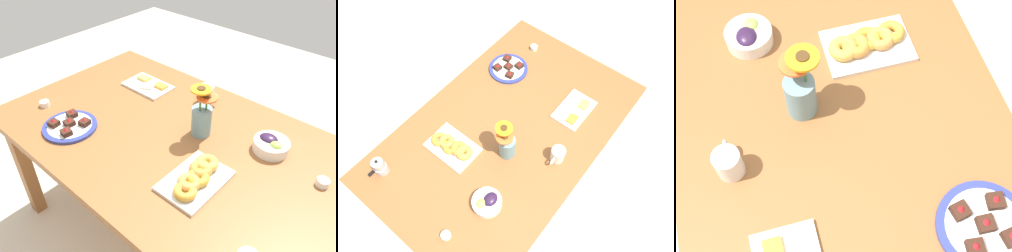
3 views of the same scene
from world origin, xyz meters
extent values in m
plane|color=beige|center=(0.00, 0.00, 0.00)|extent=(6.00, 6.00, 0.00)
cube|color=brown|center=(0.00, 0.00, 0.72)|extent=(1.60, 1.00, 0.04)
cube|color=brown|center=(0.72, -0.42, 0.35)|extent=(0.07, 0.07, 0.70)
cube|color=brown|center=(0.72, 0.42, 0.35)|extent=(0.07, 0.07, 0.70)
cylinder|color=white|center=(-0.03, 0.33, 0.79)|extent=(0.08, 0.08, 0.09)
cylinder|color=brown|center=(-0.03, 0.33, 0.83)|extent=(0.07, 0.07, 0.00)
torus|color=white|center=(0.02, 0.33, 0.79)|extent=(0.05, 0.01, 0.05)
cylinder|color=white|center=(0.41, 0.20, 0.77)|extent=(0.15, 0.15, 0.05)
ellipsoid|color=#2D1938|center=(0.39, 0.21, 0.79)|extent=(0.08, 0.07, 0.04)
ellipsoid|color=#9EC14C|center=(0.43, 0.19, 0.79)|extent=(0.05, 0.05, 0.04)
cube|color=orange|center=(-0.29, 0.26, 0.76)|extent=(0.07, 0.05, 0.01)
cube|color=white|center=(0.28, -0.16, 0.75)|extent=(0.19, 0.28, 0.01)
torus|color=gold|center=(0.30, -0.24, 0.77)|extent=(0.11, 0.11, 0.03)
torus|color=#D2863D|center=(0.28, -0.20, 0.77)|extent=(0.12, 0.12, 0.03)
torus|color=gold|center=(0.29, -0.16, 0.77)|extent=(0.12, 0.12, 0.03)
torus|color=#C88133|center=(0.27, -0.11, 0.77)|extent=(0.10, 0.10, 0.04)
torus|color=gold|center=(0.27, -0.07, 0.77)|extent=(0.13, 0.13, 0.04)
cylinder|color=navy|center=(-0.37, -0.28, 0.75)|extent=(0.25, 0.25, 0.01)
cylinder|color=white|center=(-0.37, -0.28, 0.75)|extent=(0.21, 0.21, 0.01)
cube|color=#381E14|center=(-0.42, -0.23, 0.77)|extent=(0.05, 0.05, 0.02)
cone|color=red|center=(-0.42, -0.23, 0.79)|extent=(0.02, 0.02, 0.01)
cube|color=#381E14|center=(-0.32, -0.23, 0.77)|extent=(0.05, 0.05, 0.02)
cone|color=red|center=(-0.32, -0.23, 0.79)|extent=(0.02, 0.02, 0.01)
cube|color=#381E14|center=(-0.42, -0.33, 0.77)|extent=(0.05, 0.05, 0.02)
cube|color=#381E14|center=(-0.32, -0.33, 0.77)|extent=(0.05, 0.05, 0.02)
cone|color=red|center=(-0.32, -0.33, 0.79)|extent=(0.02, 0.02, 0.01)
cube|color=#381E14|center=(-0.37, -0.28, 0.77)|extent=(0.05, 0.05, 0.02)
cone|color=red|center=(-0.37, -0.28, 0.79)|extent=(0.02, 0.02, 0.01)
cylinder|color=#6B939E|center=(0.11, 0.10, 0.81)|extent=(0.09, 0.09, 0.14)
cylinder|color=#3D702D|center=(0.11, 0.08, 0.93)|extent=(0.01, 0.01, 0.10)
cylinder|color=orange|center=(0.11, 0.08, 0.98)|extent=(0.09, 0.09, 0.01)
cylinder|color=#472D14|center=(0.11, 0.08, 0.99)|extent=(0.04, 0.04, 0.01)
cylinder|color=#3D702D|center=(0.13, 0.10, 0.91)|extent=(0.01, 0.01, 0.06)
cylinder|color=orange|center=(0.13, 0.10, 0.94)|extent=(0.09, 0.09, 0.01)
cylinder|color=#472D14|center=(0.13, 0.10, 0.95)|extent=(0.04, 0.04, 0.01)
camera|label=1|loc=(0.79, -0.88, 1.67)|focal=35.00mm
camera|label=2|loc=(0.76, 0.61, 2.37)|focal=35.00mm
camera|label=3|loc=(-0.62, 0.17, 1.94)|focal=50.00mm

